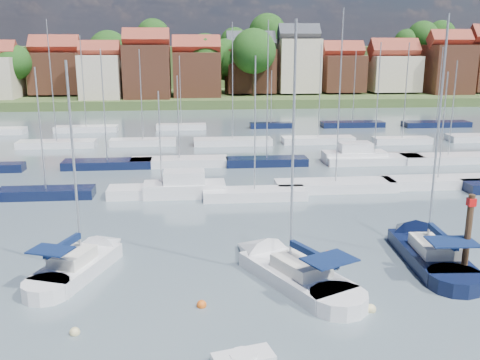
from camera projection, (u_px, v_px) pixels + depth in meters
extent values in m
plane|color=#425159|center=(229.00, 150.00, 66.15)|extent=(260.00, 260.00, 0.00)
cube|color=silver|center=(78.00, 270.00, 30.68)|extent=(4.48, 6.52, 1.20)
cone|color=silver|center=(110.00, 246.00, 34.20)|extent=(3.38, 3.63, 2.51)
cylinder|color=silver|center=(46.00, 292.00, 27.87)|extent=(3.23, 3.23, 1.20)
cube|color=silver|center=(73.00, 257.00, 30.05)|extent=(2.53, 2.97, 0.70)
cylinder|color=#B2B2B7|center=(74.00, 163.00, 29.54)|extent=(0.14, 0.14, 11.15)
cylinder|color=#B2B2B7|center=(63.00, 248.00, 29.06)|extent=(1.28, 3.16, 0.10)
cube|color=#0D1C44|center=(63.00, 245.00, 29.03)|extent=(1.41, 3.08, 0.35)
cube|color=#0D1C44|center=(51.00, 250.00, 27.97)|extent=(2.53, 2.16, 0.08)
cube|color=silver|center=(295.00, 278.00, 29.57)|extent=(5.79, 7.71, 1.20)
cone|color=silver|center=(252.00, 252.00, 33.25)|extent=(4.19, 4.42, 2.97)
cylinder|color=silver|center=(338.00, 304.00, 26.61)|extent=(3.97, 3.97, 1.20)
cube|color=silver|center=(301.00, 265.00, 28.92)|extent=(3.17, 3.58, 0.70)
cylinder|color=#B2B2B7|center=(293.00, 149.00, 28.19)|extent=(0.14, 0.14, 13.20)
cylinder|color=#B2B2B7|center=(313.00, 257.00, 27.89)|extent=(1.82, 3.61, 0.10)
cube|color=#0D1C44|center=(313.00, 254.00, 27.85)|extent=(1.92, 3.51, 0.35)
cube|color=#0D1C44|center=(330.00, 260.00, 26.75)|extent=(3.05, 2.71, 0.08)
cube|color=black|center=(430.00, 258.00, 32.38)|extent=(3.43, 7.36, 1.20)
cone|color=black|center=(405.00, 232.00, 36.73)|extent=(3.20, 3.67, 3.00)
cylinder|color=black|center=(455.00, 283.00, 28.90)|extent=(3.17, 3.17, 1.20)
cube|color=silver|center=(434.00, 246.00, 31.66)|extent=(2.28, 3.12, 0.70)
cylinder|color=#B2B2B7|center=(438.00, 135.00, 31.03)|extent=(0.14, 0.14, 13.62)
cylinder|color=#B2B2B7|center=(442.00, 238.00, 30.48)|extent=(0.34, 3.99, 0.10)
cube|color=#0D1C44|center=(442.00, 236.00, 30.45)|extent=(0.53, 3.81, 0.35)
cube|color=#0D1C44|center=(452.00, 242.00, 29.15)|extent=(2.65, 1.95, 0.08)
cube|color=silver|center=(243.00, 360.00, 22.04)|extent=(2.72, 1.73, 0.49)
cylinder|color=silver|center=(243.00, 357.00, 22.00)|extent=(1.17, 1.17, 0.32)
cylinder|color=#4C331E|center=(465.00, 256.00, 29.77)|extent=(0.36, 0.36, 7.16)
cube|color=red|center=(471.00, 202.00, 28.99)|extent=(0.40, 0.40, 0.44)
sphere|color=beige|center=(75.00, 334.00, 24.33)|extent=(0.48, 0.48, 0.48)
sphere|color=#D85914|center=(202.00, 307.00, 26.87)|extent=(0.50, 0.50, 0.50)
sphere|color=beige|center=(371.00, 311.00, 26.44)|extent=(0.52, 0.52, 0.52)
sphere|color=#D85914|center=(328.00, 255.00, 33.37)|extent=(0.47, 0.47, 0.47)
cube|color=black|center=(46.00, 194.00, 45.75)|extent=(8.01, 2.24, 1.00)
cylinder|color=#B2B2B7|center=(40.00, 129.00, 44.37)|extent=(0.12, 0.12, 10.16)
cube|color=silver|center=(162.00, 192.00, 46.31)|extent=(9.22, 2.58, 1.00)
cylinder|color=#B2B2B7|center=(160.00, 140.00, 45.17)|extent=(0.12, 0.12, 8.18)
cube|color=silver|center=(255.00, 195.00, 45.49)|extent=(8.78, 2.46, 1.00)
cylinder|color=#B2B2B7|center=(255.00, 124.00, 43.99)|extent=(0.12, 0.12, 11.06)
cube|color=silver|center=(335.00, 186.00, 48.16)|extent=(10.79, 3.02, 1.00)
cylinder|color=#B2B2B7|center=(339.00, 98.00, 46.19)|extent=(0.12, 0.12, 14.87)
cube|color=silver|center=(437.00, 183.00, 49.38)|extent=(10.13, 2.84, 1.00)
cylinder|color=#B2B2B7|center=(443.00, 126.00, 48.07)|extent=(0.12, 0.12, 9.59)
cube|color=silver|center=(185.00, 190.00, 46.26)|extent=(7.00, 2.60, 1.40)
cube|color=silver|center=(184.00, 178.00, 45.98)|extent=(3.50, 2.20, 1.30)
cube|color=black|center=(108.00, 165.00, 56.78)|extent=(9.30, 2.60, 1.00)
cylinder|color=#B2B2B7|center=(104.00, 106.00, 55.23)|extent=(0.12, 0.12, 11.48)
cube|color=silver|center=(180.00, 162.00, 57.82)|extent=(10.40, 2.91, 1.00)
cylinder|color=#B2B2B7|center=(178.00, 118.00, 56.61)|extent=(0.12, 0.12, 8.77)
cube|color=black|center=(267.00, 162.00, 57.97)|extent=(8.80, 2.46, 1.00)
cylinder|color=#B2B2B7|center=(268.00, 91.00, 56.07)|extent=(0.12, 0.12, 14.33)
cube|color=silver|center=(374.00, 160.00, 58.93)|extent=(10.73, 3.00, 1.00)
cylinder|color=#B2B2B7|center=(377.00, 100.00, 57.30)|extent=(0.12, 0.12, 12.14)
cube|color=silver|center=(448.00, 159.00, 59.50)|extent=(10.48, 2.93, 1.00)
cylinder|color=#B2B2B7|center=(453.00, 108.00, 58.10)|extent=(0.12, 0.12, 10.28)
cube|color=silver|center=(354.00, 158.00, 59.52)|extent=(7.00, 2.60, 1.40)
cube|color=silver|center=(355.00, 148.00, 59.25)|extent=(3.50, 2.20, 1.30)
cube|color=silver|center=(57.00, 144.00, 68.17)|extent=(9.71, 2.72, 1.00)
cylinder|color=#B2B2B7|center=(51.00, 81.00, 66.20)|extent=(0.12, 0.12, 14.88)
cube|color=silver|center=(143.00, 143.00, 69.44)|extent=(8.49, 2.38, 1.00)
cylinder|color=#B2B2B7|center=(141.00, 95.00, 67.91)|extent=(0.12, 0.12, 11.31)
cube|color=silver|center=(233.00, 142.00, 69.78)|extent=(10.16, 2.85, 1.00)
cylinder|color=#B2B2B7|center=(233.00, 82.00, 67.85)|extent=(0.12, 0.12, 14.59)
cube|color=silver|center=(318.00, 140.00, 70.92)|extent=(9.53, 2.67, 1.00)
cylinder|color=#B2B2B7|center=(320.00, 91.00, 69.32)|extent=(0.12, 0.12, 11.91)
cube|color=silver|center=(402.00, 141.00, 70.57)|extent=(7.62, 2.13, 1.00)
cylinder|color=#B2B2B7|center=(406.00, 91.00, 68.94)|extent=(0.12, 0.12, 12.13)
cube|color=silver|center=(86.00, 129.00, 80.21)|extent=(9.24, 2.59, 1.00)
cylinder|color=#B2B2B7|center=(83.00, 81.00, 78.45)|extent=(0.12, 0.12, 13.17)
cube|color=silver|center=(181.00, 127.00, 82.20)|extent=(7.57, 2.12, 1.00)
cylinder|color=#B2B2B7|center=(180.00, 90.00, 80.81)|extent=(0.12, 0.12, 10.24)
cube|color=black|center=(271.00, 126.00, 83.63)|extent=(6.58, 1.84, 1.00)
cylinder|color=#B2B2B7|center=(271.00, 97.00, 82.51)|extent=(0.12, 0.12, 8.01)
cube|color=black|center=(352.00, 125.00, 84.74)|extent=(9.92, 2.78, 1.00)
cylinder|color=#B2B2B7|center=(354.00, 87.00, 83.26)|extent=(0.12, 0.12, 10.92)
cube|color=black|center=(436.00, 124.00, 84.94)|extent=(10.55, 2.95, 1.00)
cylinder|color=#B2B2B7|center=(440.00, 85.00, 83.39)|extent=(0.12, 0.12, 11.51)
cube|color=#3E5329|center=(207.00, 93.00, 140.35)|extent=(200.00, 70.00, 3.00)
cube|color=#3E5329|center=(204.00, 70.00, 163.30)|extent=(200.00, 60.00, 14.00)
cube|color=brown|center=(57.00, 73.00, 117.23)|extent=(10.37, 9.97, 8.73)
cube|color=brown|center=(55.00, 47.00, 115.83)|extent=(10.57, 5.13, 5.13)
cube|color=beige|center=(101.00, 77.00, 109.86)|extent=(8.09, 8.80, 8.96)
cube|color=brown|center=(99.00, 50.00, 108.50)|extent=(8.25, 4.00, 4.00)
cube|color=brown|center=(147.00, 72.00, 111.36)|extent=(9.36, 10.17, 10.97)
cube|color=brown|center=(146.00, 39.00, 109.71)|extent=(9.54, 4.63, 4.63)
cube|color=brown|center=(197.00, 75.00, 114.13)|extent=(9.90, 8.56, 9.42)
cube|color=brown|center=(196.00, 46.00, 112.66)|extent=(10.10, 4.90, 4.90)
cube|color=brown|center=(251.00, 71.00, 119.89)|extent=(10.59, 8.93, 9.49)
cube|color=#383A42|center=(251.00, 43.00, 118.39)|extent=(10.80, 5.24, 5.24)
cube|color=beige|center=(298.00, 66.00, 119.76)|extent=(9.01, 8.61, 11.65)
cube|color=#383A42|center=(299.00, 34.00, 118.04)|extent=(9.19, 4.46, 4.46)
cube|color=brown|center=(342.00, 73.00, 122.31)|extent=(9.10, 9.34, 8.00)
cube|color=brown|center=(343.00, 50.00, 121.04)|extent=(9.28, 4.50, 4.50)
cube|color=beige|center=(392.00, 74.00, 123.00)|extent=(10.86, 9.59, 7.88)
cube|color=brown|center=(394.00, 50.00, 121.69)|extent=(11.07, 5.37, 5.37)
cube|color=brown|center=(447.00, 70.00, 121.25)|extent=(9.18, 9.96, 10.97)
cube|color=brown|center=(450.00, 40.00, 119.61)|extent=(9.36, 4.54, 4.54)
cylinder|color=#382619|center=(421.00, 60.00, 142.00)|extent=(0.50, 0.50, 4.47)
sphere|color=#25581B|center=(423.00, 37.00, 140.49)|extent=(8.18, 8.18, 8.18)
cylinder|color=#382619|center=(226.00, 85.00, 119.46)|extent=(0.50, 0.50, 4.46)
sphere|color=#25581B|center=(226.00, 57.00, 117.96)|extent=(8.15, 8.15, 8.15)
cylinder|color=#382619|center=(267.00, 61.00, 136.46)|extent=(0.50, 0.50, 5.15)
sphere|color=#25581B|center=(267.00, 32.00, 134.73)|extent=(9.41, 9.41, 9.41)
cylinder|color=#382619|center=(154.00, 60.00, 136.39)|extent=(0.50, 0.50, 4.56)
sphere|color=#25581B|center=(153.00, 35.00, 134.85)|extent=(8.34, 8.34, 8.34)
cylinder|color=#382619|center=(110.00, 81.00, 125.95)|extent=(0.50, 0.50, 5.15)
sphere|color=#25581B|center=(109.00, 51.00, 124.22)|extent=(9.42, 9.42, 9.42)
cylinder|color=#382619|center=(44.00, 70.00, 125.92)|extent=(0.50, 0.50, 3.42)
sphere|color=#25581B|center=(43.00, 50.00, 124.77)|extent=(6.26, 6.26, 6.26)
cylinder|color=#382619|center=(266.00, 83.00, 128.94)|extent=(0.50, 0.50, 3.77)
sphere|color=#25581B|center=(266.00, 62.00, 127.67)|extent=(6.89, 6.89, 6.89)
cylinder|color=#382619|center=(253.00, 85.00, 115.06)|extent=(0.50, 0.50, 5.21)
sphere|color=#25581B|center=(254.00, 51.00, 113.30)|extent=(9.53, 9.53, 9.53)
cylinder|color=#382619|center=(463.00, 85.00, 130.41)|extent=(0.50, 0.50, 2.97)
sphere|color=#25581B|center=(465.00, 68.00, 129.41)|extent=(5.44, 5.44, 5.44)
cylinder|color=#382619|center=(206.00, 85.00, 116.90)|extent=(0.50, 0.50, 4.84)
sphere|color=#25581B|center=(205.00, 54.00, 115.27)|extent=(8.85, 8.85, 8.85)
cylinder|color=#382619|center=(405.00, 62.00, 141.91)|extent=(0.50, 0.50, 3.72)
sphere|color=#25581B|center=(407.00, 42.00, 140.66)|extent=(6.80, 6.80, 6.80)
cylinder|color=#382619|center=(447.00, 85.00, 122.34)|extent=(0.50, 0.50, 4.05)
sphere|color=#25581B|center=(449.00, 60.00, 120.98)|extent=(7.40, 7.40, 7.40)
cylinder|color=#382619|center=(17.00, 89.00, 112.48)|extent=(0.50, 0.50, 4.00)
sphere|color=#25581B|center=(14.00, 62.00, 111.13)|extent=(7.32, 7.32, 7.32)
cylinder|color=#382619|center=(234.00, 64.00, 135.50)|extent=(0.50, 0.50, 3.93)
sphere|color=#25581B|center=(234.00, 42.00, 134.18)|extent=(7.19, 7.19, 7.19)
cylinder|color=#382619|center=(340.00, 84.00, 126.08)|extent=(0.50, 0.50, 3.82)
sphere|color=#25581B|center=(341.00, 62.00, 124.80)|extent=(6.99, 6.99, 6.99)
cylinder|color=#382619|center=(130.00, 89.00, 114.99)|extent=(0.50, 0.50, 3.48)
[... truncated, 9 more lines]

